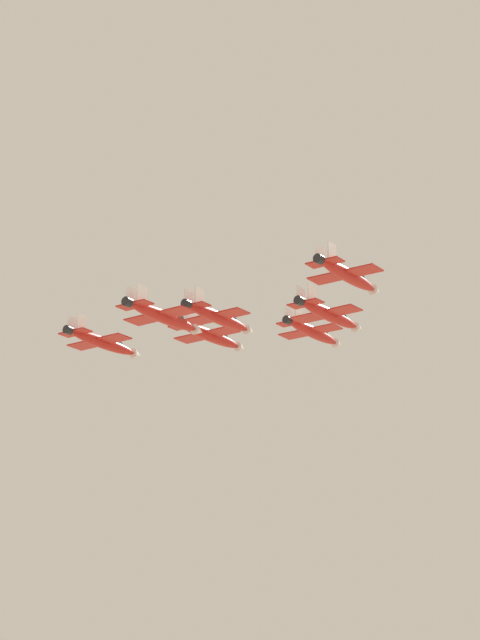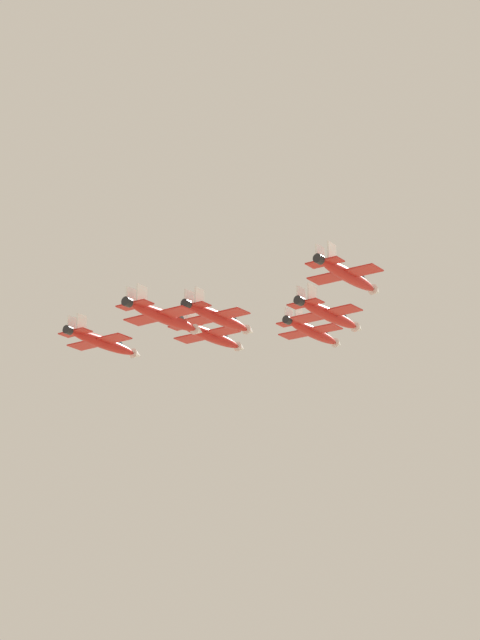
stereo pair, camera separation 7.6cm
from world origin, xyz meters
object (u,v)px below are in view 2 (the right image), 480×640
at_px(jet_lead, 313,332).
at_px(jet_slot_rear, 218,317).
at_px(jet_left_wingman, 210,335).
at_px(jet_left_outer, 103,342).
at_px(jet_trailing, 163,316).
at_px(jet_right_outer, 348,275).
at_px(jet_right_wingman, 329,314).

height_order(jet_lead, jet_slot_rear, jet_lead).
height_order(jet_left_wingman, jet_left_outer, jet_left_wingman).
bearing_deg(jet_slot_rear, jet_trailing, -179.56).
relative_size(jet_lead, jet_slot_rear, 0.99).
xyz_separation_m(jet_left_wingman, jet_right_outer, (8.30, -34.06, -0.61)).
xyz_separation_m(jet_right_wingman, jet_trailing, (-27.20, -5.83, -5.15)).
height_order(jet_left_wingman, jet_right_wingman, jet_left_wingman).
xyz_separation_m(jet_right_wingman, jet_right_outer, (-4.21, -16.26, 0.11)).
relative_size(jet_right_wingman, jet_trailing, 1.04).
bearing_deg(jet_slot_rear, jet_left_wingman, 40.81).
distance_m(jet_left_wingman, jet_right_outer, 35.07).
xyz_separation_m(jet_lead, jet_left_outer, (-33.46, 3.07, -4.32)).
distance_m(jet_left_wingman, jet_trailing, 28.43).
bearing_deg(jet_trailing, jet_left_outer, 60.22).
height_order(jet_lead, jet_left_wingman, jet_lead).
xyz_separation_m(jet_left_outer, jet_trailing, (2.05, -25.16, -3.43)).
bearing_deg(jet_right_outer, jet_lead, 39.31).
bearing_deg(jet_lead, jet_left_outer, 138.97).
relative_size(jet_left_outer, jet_trailing, 1.02).
xyz_separation_m(jet_left_outer, jet_right_outer, (25.03, -35.60, 1.83)).
bearing_deg(jet_slot_rear, jet_lead, 0.45).
distance_m(jet_left_wingman, jet_right_wingman, 21.77).
distance_m(jet_right_outer, jet_slot_rear, 21.85).
height_order(jet_slot_rear, jet_trailing, jet_slot_rear).
distance_m(jet_right_wingman, jet_slot_rear, 16.90).
height_order(jet_lead, jet_right_wingman, jet_lead).
xyz_separation_m(jet_lead, jet_trailing, (-31.41, -22.09, -7.75)).
distance_m(jet_right_wingman, jet_right_outer, 16.80).
bearing_deg(jet_lead, jet_right_wingman, -140.29).
relative_size(jet_slot_rear, jet_trailing, 0.99).
bearing_deg(jet_left_wingman, jet_trailing, -156.07).
distance_m(jet_lead, jet_left_wingman, 16.90).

